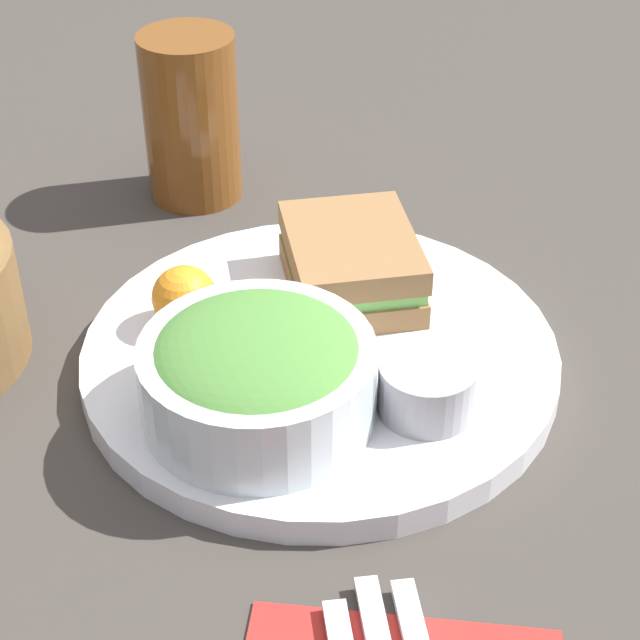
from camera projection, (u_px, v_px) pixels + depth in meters
name	position (u px, v px, depth m)	size (l,w,h in m)	color
ground_plane	(320.00, 368.00, 0.69)	(4.00, 4.00, 0.00)	#3D3833
plate	(320.00, 357.00, 0.69)	(0.30, 0.30, 0.02)	silver
sandwich	(351.00, 263.00, 0.72)	(0.13, 0.11, 0.04)	olive
salad_bowl	(258.00, 372.00, 0.61)	(0.14, 0.14, 0.06)	silver
dressing_cup	(427.00, 387.00, 0.62)	(0.06, 0.06, 0.03)	#99999E
orange_wedge	(185.00, 298.00, 0.69)	(0.04, 0.04, 0.04)	orange
drink_glass	(191.00, 118.00, 0.84)	(0.08, 0.08, 0.13)	brown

